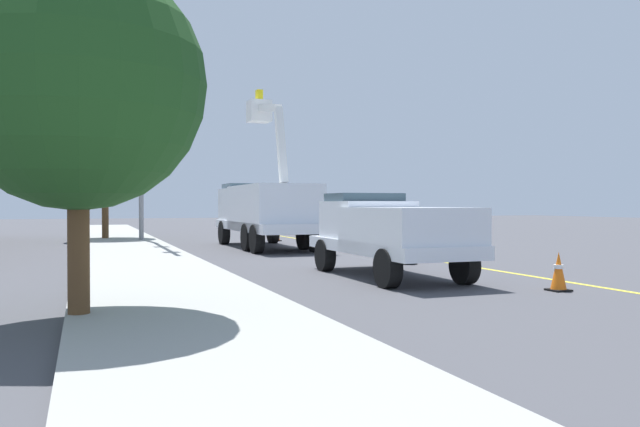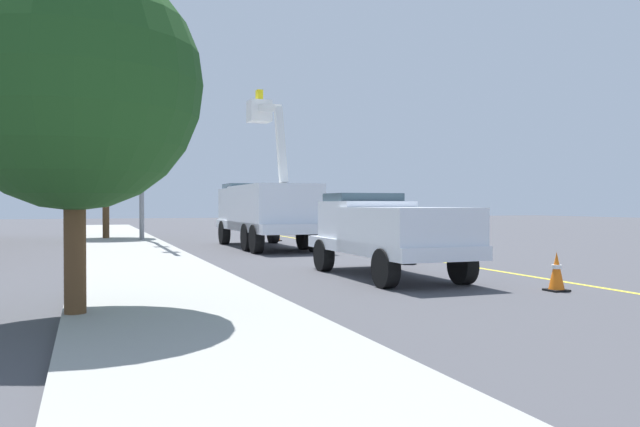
% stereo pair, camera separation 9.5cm
% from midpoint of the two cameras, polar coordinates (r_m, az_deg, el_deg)
% --- Properties ---
extents(ground, '(120.00, 120.00, 0.00)m').
position_cam_midpoint_polar(ground, '(26.21, 2.83, -3.05)').
color(ground, '#47474C').
extents(sidewalk_far_side, '(60.05, 4.49, 0.12)m').
position_cam_midpoint_polar(sidewalk_far_side, '(24.16, -16.73, -3.27)').
color(sidewalk_far_side, '#9E9E99').
rests_on(sidewalk_far_side, ground).
extents(lane_centre_stripe, '(50.00, 0.90, 0.01)m').
position_cam_midpoint_polar(lane_centre_stripe, '(26.21, 2.83, -3.04)').
color(lane_centre_stripe, yellow).
rests_on(lane_centre_stripe, ground).
extents(utility_bucket_truck, '(8.24, 2.69, 6.61)m').
position_cam_midpoint_polar(utility_bucket_truck, '(25.98, -4.89, 0.46)').
color(utility_bucket_truck, white).
rests_on(utility_bucket_truck, ground).
extents(service_pickup_truck, '(5.63, 2.26, 2.06)m').
position_cam_midpoint_polar(service_pickup_truck, '(15.43, 6.29, -1.59)').
color(service_pickup_truck, white).
rests_on(service_pickup_truck, ground).
extents(passing_minivan, '(4.83, 2.01, 1.69)m').
position_cam_midpoint_polar(passing_minivan, '(36.17, 0.95, -0.44)').
color(passing_minivan, silver).
rests_on(passing_minivan, ground).
extents(traffic_cone_leading, '(0.40, 0.40, 0.80)m').
position_cam_midpoint_polar(traffic_cone_leading, '(13.82, 20.72, -4.93)').
color(traffic_cone_leading, black).
rests_on(traffic_cone_leading, ground).
extents(traffic_cone_mid_front, '(0.40, 0.40, 0.80)m').
position_cam_midpoint_polar(traffic_cone_mid_front, '(18.84, 7.99, -3.38)').
color(traffic_cone_mid_front, black).
rests_on(traffic_cone_mid_front, ground).
extents(traffic_cone_mid_rear, '(0.40, 0.40, 0.78)m').
position_cam_midpoint_polar(traffic_cone_mid_rear, '(24.92, 0.78, -2.36)').
color(traffic_cone_mid_rear, black).
rests_on(traffic_cone_mid_rear, ground).
extents(traffic_cone_trailing, '(0.40, 0.40, 0.79)m').
position_cam_midpoint_polar(traffic_cone_trailing, '(30.63, -3.81, -1.77)').
color(traffic_cone_trailing, black).
rests_on(traffic_cone_trailing, ground).
extents(traffic_signal_mast, '(7.48, 0.61, 8.07)m').
position_cam_midpoint_polar(traffic_signal_mast, '(29.02, -15.33, 8.16)').
color(traffic_signal_mast, gray).
rests_on(traffic_signal_mast, ground).
extents(street_tree_left, '(3.84, 3.84, 5.51)m').
position_cam_midpoint_polar(street_tree_left, '(10.37, -21.02, 10.83)').
color(street_tree_left, brown).
rests_on(street_tree_left, ground).
extents(street_tree_right, '(4.13, 4.13, 6.20)m').
position_cam_midpoint_polar(street_tree_right, '(32.80, -18.66, 4.90)').
color(street_tree_right, brown).
rests_on(street_tree_right, ground).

